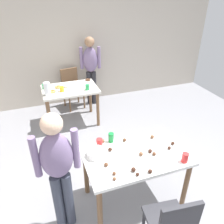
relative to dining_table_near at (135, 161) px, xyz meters
The scene contains 36 objects.
ground_plane 0.66m from the dining_table_near, 12.66° to the right, with size 6.40×6.40×0.00m, color gray.
wall_back 3.24m from the dining_table_near, 87.84° to the left, with size 6.40×0.10×2.60m, color #BCB2A3.
dining_table_near is the anchor object (origin of this frame).
dining_table_far 2.19m from the dining_table_near, 99.91° to the left, with size 1.03×0.71×0.75m.
chair_near_table 0.76m from the dining_table_near, 86.73° to the right, with size 0.44×0.44×0.87m.
chair_far_table 2.88m from the dining_table_near, 94.58° to the left, with size 0.47×0.47×0.87m.
person_girl_near 0.91m from the dining_table_near, behind, with size 0.45×0.20×1.49m.
person_adult_far 2.87m from the dining_table_near, 85.57° to the left, with size 0.45×0.27×1.53m.
mixing_bowl 0.48m from the dining_table_near, 164.04° to the left, with size 0.22×0.22×0.08m, color white.
soda_can 0.41m from the dining_table_near, 120.05° to the left, with size 0.07×0.07×0.12m, color #198438.
fork_near 0.20m from the dining_table_near, 150.55° to the left, with size 0.17×0.02×0.01m, color silver.
cup_near_0 0.56m from the dining_table_near, 32.63° to the right, with size 0.07×0.07×0.11m, color red.
cup_near_1 0.48m from the dining_table_near, 140.62° to the left, with size 0.07×0.07×0.10m, color red.
cake_ball_0 0.30m from the dining_table_near, 95.50° to the left, with size 0.04×0.04×0.04m, color brown.
cake_ball_1 0.34m from the dining_table_near, 87.16° to the right, with size 0.05×0.05×0.05m, color #3D2319.
cake_ball_2 0.30m from the dining_table_near, 119.90° to the right, with size 0.05×0.05×0.05m, color #3D2319.
cake_ball_3 0.44m from the dining_table_near, ahead, with size 0.04×0.04×0.04m, color #3D2319.
cake_ball_4 0.14m from the dining_table_near, 39.75° to the right, with size 0.05×0.05×0.05m, color brown.
cake_ball_5 0.33m from the dining_table_near, 148.76° to the left, with size 0.05×0.05×0.05m, color #3D2319.
cake_ball_6 0.43m from the dining_table_near, 147.64° to the right, with size 0.04×0.04×0.04m, color brown.
cake_ball_7 0.21m from the dining_table_near, ahead, with size 0.05×0.05×0.05m, color #3D2319.
cake_ball_8 0.42m from the dining_table_near, 33.38° to the left, with size 0.05×0.05×0.05m, color brown.
cake_ball_9 0.41m from the dining_table_near, 169.57° to the right, with size 0.05×0.05×0.05m, color brown.
cake_ball_10 0.52m from the dining_table_near, ahead, with size 0.04×0.04×0.04m, color #3D2319.
cake_ball_11 0.36m from the dining_table_near, 111.92° to the right, with size 0.04×0.04×0.04m, color #3D2319.
cake_ball_12 0.48m from the dining_table_near, 142.19° to the right, with size 0.04×0.04×0.04m, color brown.
cake_ball_13 0.24m from the dining_table_near, 23.89° to the right, with size 0.04×0.04×0.04m, color brown.
cake_ball_14 0.47m from the dining_table_near, 130.17° to the left, with size 0.04×0.04×0.04m, color brown.
pitcher_far 2.15m from the dining_table_near, 111.86° to the left, with size 0.12×0.12×0.24m, color white.
cup_far_0 2.13m from the dining_table_near, 104.67° to the left, with size 0.08×0.08×0.10m, color yellow.
cup_far_1 1.98m from the dining_table_near, 92.25° to the left, with size 0.07×0.07×0.10m, color green.
cup_far_2 2.44m from the dining_table_near, 109.92° to the left, with size 0.07×0.07×0.09m, color green.
donut_far_0 2.20m from the dining_table_near, 108.81° to the left, with size 0.12×0.12×0.04m, color gold.
donut_far_1 2.27m from the dining_table_near, 100.51° to the left, with size 0.12×0.12×0.04m, color white.
donut_far_2 2.33m from the dining_table_near, 104.50° to the left, with size 0.12×0.12×0.03m, color gold.
donut_far_3 2.43m from the dining_table_near, 88.90° to the left, with size 0.11×0.11×0.03m, color brown.
Camera 1 is at (-1.05, -1.77, 2.45)m, focal length 35.89 mm.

